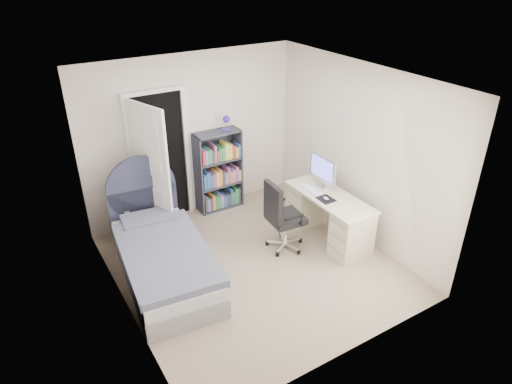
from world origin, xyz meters
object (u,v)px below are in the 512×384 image
nightstand (134,209)px  floor_lamp (154,194)px  bed (163,255)px  office_chair (281,214)px  bookcase (219,173)px  desk (328,215)px

nightstand → floor_lamp: (0.32, 0.02, 0.15)m
bed → office_chair: bed is taller
bed → bookcase: size_ratio=1.43×
floor_lamp → bed: bearing=-106.2°
office_chair → desk: bearing=-8.9°
bed → floor_lamp: floor_lamp is taller
nightstand → floor_lamp: 0.35m
bed → desk: (2.36, -0.42, 0.09)m
nightstand → floor_lamp: bearing=4.1°
nightstand → bookcase: (1.43, 0.05, 0.20)m
desk → office_chair: size_ratio=1.37×
floor_lamp → desk: 2.58m
desk → floor_lamp: bearing=141.8°
bed → office_chair: bearing=-10.7°
desk → office_chair: 0.78m
bed → floor_lamp: bearing=73.8°
bookcase → office_chair: 1.51m
desk → office_chair: desk is taller
bookcase → office_chair: (0.16, -1.51, -0.03)m
nightstand → office_chair: 2.16m
bookcase → floor_lamp: bearing=-178.5°
bed → bookcase: bearing=39.6°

